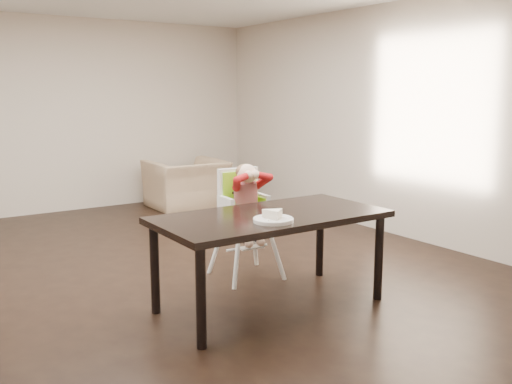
# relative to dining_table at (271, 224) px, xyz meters

# --- Properties ---
(ground) EXTENTS (7.00, 7.00, 0.00)m
(ground) POSITION_rel_dining_table_xyz_m (-0.43, 1.11, -0.67)
(ground) COLOR black
(ground) RESTS_ON ground
(room_walls) EXTENTS (6.02, 7.02, 2.71)m
(room_walls) POSITION_rel_dining_table_xyz_m (-0.43, 1.11, 1.18)
(room_walls) COLOR beige
(room_walls) RESTS_ON ground
(dining_table) EXTENTS (1.80, 0.90, 0.75)m
(dining_table) POSITION_rel_dining_table_xyz_m (0.00, 0.00, 0.00)
(dining_table) COLOR black
(dining_table) RESTS_ON ground
(high_chair) EXTENTS (0.47, 0.47, 1.05)m
(high_chair) POSITION_rel_dining_table_xyz_m (0.24, 0.75, 0.07)
(high_chair) COLOR white
(high_chair) RESTS_ON ground
(plate) EXTENTS (0.36, 0.36, 0.08)m
(plate) POSITION_rel_dining_table_xyz_m (-0.14, -0.23, 0.11)
(plate) COLOR white
(plate) RESTS_ON dining_table
(armchair) EXTENTS (1.06, 0.69, 0.92)m
(armchair) POSITION_rel_dining_table_xyz_m (1.25, 3.91, -0.21)
(armchair) COLOR tan
(armchair) RESTS_ON ground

